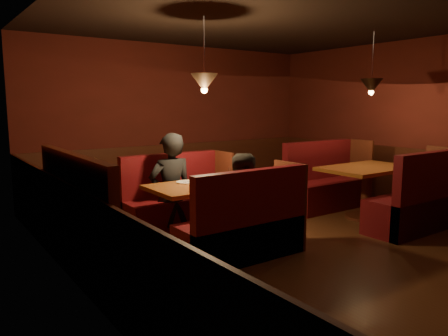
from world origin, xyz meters
TOP-DOWN VIEW (x-y plane):
  - room at (-0.28, 0.05)m, footprint 6.02×7.02m
  - main_table at (-1.19, 0.62)m, footprint 1.43×0.87m
  - main_bench_far at (-1.17, 1.43)m, footprint 1.57×0.56m
  - main_bench_near at (-1.17, -0.19)m, footprint 1.57×0.56m
  - second_table at (1.50, 0.16)m, footprint 1.45×0.93m
  - second_bench_far at (1.53, 1.02)m, footprint 1.61×0.60m
  - second_bench_near at (1.53, -0.71)m, footprint 1.61×0.60m
  - diner_a at (-1.37, 1.23)m, footprint 0.67×0.47m
  - diner_b at (-1.03, -0.03)m, footprint 0.90×0.79m

SIDE VIEW (x-z plane):
  - main_bench_far at x=-1.17m, z-range -0.20..0.88m
  - main_bench_near at x=-1.17m, z-range -0.20..0.88m
  - second_bench_far at x=1.53m, z-range -0.21..0.94m
  - second_bench_near at x=1.53m, z-range -0.21..0.94m
  - main_table at x=-1.19m, z-range 0.09..1.09m
  - second_table at x=1.50m, z-range 0.20..1.02m
  - diner_b at x=-1.03m, z-range 0.00..1.56m
  - diner_a at x=-1.37m, z-range 0.00..1.75m
  - room at x=-0.28m, z-range -0.41..2.51m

